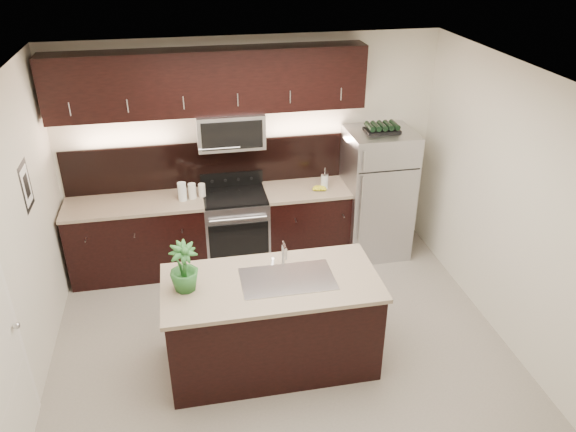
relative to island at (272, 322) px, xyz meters
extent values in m
plane|color=gray|center=(0.12, 0.17, -0.47)|extent=(4.50, 4.50, 0.00)
cube|color=beige|center=(0.12, 2.17, 0.88)|extent=(4.50, 0.02, 2.70)
cube|color=beige|center=(0.12, -1.83, 0.88)|extent=(4.50, 0.02, 2.70)
cube|color=beige|center=(-2.13, 0.17, 0.88)|extent=(0.02, 4.00, 2.70)
cube|color=beige|center=(2.37, 0.17, 0.88)|extent=(0.02, 4.00, 2.70)
cube|color=white|center=(0.12, 0.17, 2.23)|extent=(4.50, 4.00, 0.02)
cube|color=silver|center=(-2.11, -0.63, 0.54)|extent=(0.04, 0.80, 2.02)
sphere|color=silver|center=(-2.08, -0.31, 0.53)|extent=(0.06, 0.06, 0.06)
cube|color=black|center=(-2.11, 0.92, 1.18)|extent=(0.01, 0.32, 0.46)
cube|color=white|center=(-2.11, 0.92, 1.18)|extent=(0.00, 0.24, 0.36)
cube|color=black|center=(-1.29, 1.86, -0.02)|extent=(1.57, 0.62, 0.90)
cube|color=black|center=(0.83, 1.86, -0.02)|extent=(1.16, 0.62, 0.90)
cube|color=#B2B2B7|center=(-0.13, 1.86, -0.02)|extent=(0.76, 0.62, 0.90)
cube|color=black|center=(-0.13, 1.86, 0.44)|extent=(0.76, 0.60, 0.03)
cube|color=beige|center=(-1.29, 1.86, 0.45)|extent=(1.59, 0.65, 0.04)
cube|color=beige|center=(0.83, 1.86, 0.45)|extent=(1.18, 0.65, 0.04)
cube|color=black|center=(-0.33, 2.16, 0.75)|extent=(3.49, 0.02, 0.56)
cube|color=#B2B2B7|center=(-0.13, 1.97, 1.23)|extent=(0.76, 0.40, 0.40)
cube|color=black|center=(-0.33, 2.01, 1.78)|extent=(3.49, 0.33, 0.70)
cube|color=black|center=(0.00, 0.00, -0.02)|extent=(1.90, 0.90, 0.90)
cube|color=beige|center=(0.00, 0.00, 0.45)|extent=(1.96, 0.96, 0.04)
cube|color=silver|center=(0.15, 0.00, 0.47)|extent=(0.84, 0.50, 0.01)
cylinder|color=silver|center=(0.15, 0.21, 0.59)|extent=(0.03, 0.03, 0.24)
cylinder|color=silver|center=(0.15, 0.14, 0.74)|extent=(0.02, 0.14, 0.02)
cylinder|color=silver|center=(0.15, 0.07, 0.69)|extent=(0.02, 0.02, 0.10)
cube|color=#B2B2B7|center=(1.63, 1.80, 0.34)|extent=(0.78, 0.70, 1.62)
cube|color=black|center=(1.63, 1.80, 1.16)|extent=(0.40, 0.25, 0.03)
cylinder|color=black|center=(1.48, 1.80, 1.21)|extent=(0.07, 0.23, 0.07)
cylinder|color=black|center=(1.55, 1.80, 1.21)|extent=(0.07, 0.23, 0.07)
cylinder|color=black|center=(1.63, 1.80, 1.21)|extent=(0.07, 0.23, 0.07)
cylinder|color=black|center=(1.70, 1.80, 1.21)|extent=(0.07, 0.23, 0.07)
cylinder|color=black|center=(1.78, 1.80, 1.21)|extent=(0.07, 0.23, 0.07)
imported|color=#255C25|center=(-0.76, 0.03, 0.69)|extent=(0.33, 0.33, 0.45)
cylinder|color=silver|center=(-0.73, 1.81, 0.58)|extent=(0.10, 0.10, 0.22)
cylinder|color=silver|center=(-0.62, 1.85, 0.56)|extent=(0.09, 0.09, 0.18)
cylinder|color=silver|center=(-0.50, 1.88, 0.55)|extent=(0.08, 0.08, 0.15)
cylinder|color=silver|center=(0.96, 1.81, 0.55)|extent=(0.09, 0.09, 0.17)
cylinder|color=silver|center=(0.96, 1.81, 0.65)|extent=(0.09, 0.09, 0.02)
cylinder|color=silver|center=(0.96, 1.81, 0.69)|extent=(0.01, 0.01, 0.07)
ellipsoid|color=gold|center=(0.84, 1.78, 0.50)|extent=(0.20, 0.17, 0.05)
camera|label=1|loc=(-0.66, -4.13, 3.35)|focal=35.00mm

